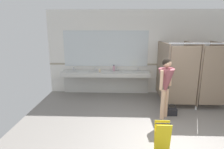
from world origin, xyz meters
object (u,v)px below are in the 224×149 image
(paper_cup, at_px, (100,71))
(wet_floor_sign, at_px, (162,138))
(person_standing, at_px, (166,82))
(soap_dispenser, at_px, (114,68))
(handbag, at_px, (172,112))

(paper_cup, distance_m, wet_floor_sign, 3.50)
(person_standing, distance_m, soap_dispenser, 2.33)
(paper_cup, height_order, wet_floor_sign, paper_cup)
(handbag, height_order, soap_dispenser, soap_dispenser)
(person_standing, distance_m, paper_cup, 2.48)
(wet_floor_sign, bearing_deg, soap_dispenser, 106.55)
(person_standing, relative_size, soap_dispenser, 7.27)
(handbag, bearing_deg, person_standing, -150.66)
(handbag, bearing_deg, soap_dispenser, 132.84)
(handbag, bearing_deg, wet_floor_sign, -111.13)
(handbag, height_order, wet_floor_sign, wet_floor_sign)
(paper_cup, bearing_deg, soap_dispenser, 25.82)
(wet_floor_sign, bearing_deg, handbag, 68.87)
(paper_cup, relative_size, wet_floor_sign, 0.16)
(soap_dispenser, bearing_deg, person_standing, -54.13)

